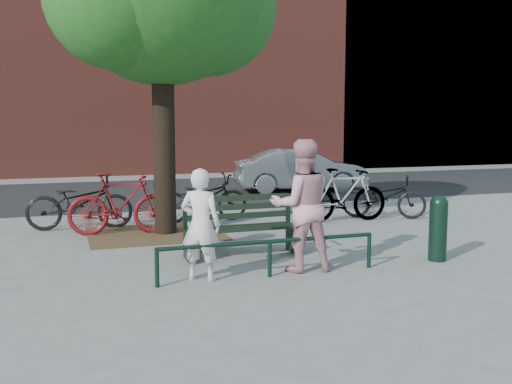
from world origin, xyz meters
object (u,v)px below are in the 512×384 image
object	(u,v)px
person_right	(301,205)
parked_car	(300,170)
park_bench	(241,225)
bollard	(438,226)
bicycle_c	(203,198)
litter_bin	(196,222)
person_left	(201,225)

from	to	relation	value
person_right	parked_car	xyz separation A→B (m)	(3.54, 8.28, -0.28)
park_bench	bollard	world-z (taller)	bollard
bollard	bicycle_c	world-z (taller)	bicycle_c
litter_bin	bicycle_c	size ratio (longest dim) A/B	0.49
bicycle_c	litter_bin	bearing A→B (deg)	161.62
person_left	litter_bin	size ratio (longest dim) A/B	1.60
person_left	bicycle_c	world-z (taller)	person_left
parked_car	litter_bin	bearing A→B (deg)	154.07
person_right	bollard	bearing A→B (deg)	-177.47
park_bench	bollard	distance (m)	2.95
person_right	parked_car	world-z (taller)	person_right
person_right	person_left	bearing A→B (deg)	8.13
person_left	bollard	distance (m)	3.58
park_bench	bicycle_c	xyz separation A→B (m)	(0.15, 3.12, 0.02)
person_left	bicycle_c	bearing A→B (deg)	-70.87
parked_car	bollard	bearing A→B (deg)	179.63
park_bench	bicycle_c	bearing A→B (deg)	87.16
park_bench	bollard	size ratio (longest dim) A/B	1.76
person_right	bollard	xyz separation A→B (m)	(2.14, -0.15, -0.38)
park_bench	bicycle_c	distance (m)	3.13
parked_car	person_left	bearing A→B (deg)	158.19
bicycle_c	parked_car	world-z (taller)	parked_car
person_left	person_right	size ratio (longest dim) A/B	0.81
bollard	parked_car	bearing A→B (deg)	80.56
bollard	person_right	bearing A→B (deg)	175.92
person_left	parked_car	bearing A→B (deg)	-87.82
park_bench	litter_bin	distance (m)	0.79
park_bench	person_right	size ratio (longest dim) A/B	0.95
park_bench	person_left	distance (m)	1.47
bollard	parked_car	world-z (taller)	parked_car
person_left	parked_car	size ratio (longest dim) A/B	0.38
person_right	litter_bin	bearing A→B (deg)	-48.70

